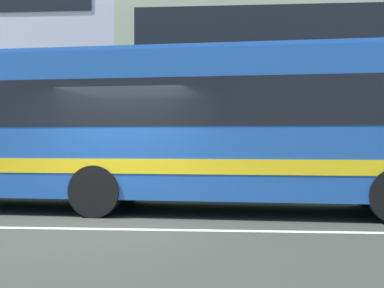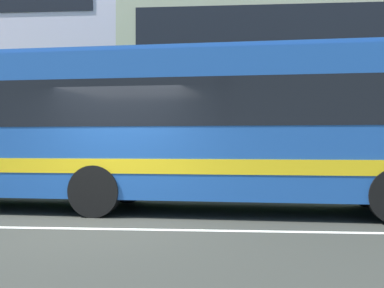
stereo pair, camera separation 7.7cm
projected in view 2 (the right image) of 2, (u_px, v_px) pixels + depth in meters
ground_plane at (100, 229)px, 7.93m from camera, size 160.00×160.00×0.00m
lane_centre_line at (100, 229)px, 7.93m from camera, size 60.00×0.16×0.01m
hedge_row_far at (236, 174)px, 13.74m from camera, size 22.47×1.10×1.10m
apartment_block_right at (346, 70)px, 20.77m from camera, size 18.13×8.97×9.17m
transit_bus at (146, 124)px, 10.24m from camera, size 11.75×3.26×3.31m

